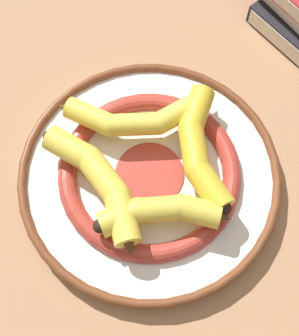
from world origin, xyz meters
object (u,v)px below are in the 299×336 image
(banana_a, at_px, (162,212))
(banana_d, at_px, (199,145))
(banana_b, at_px, (100,183))
(banana_c, at_px, (132,118))
(decorative_bowl, at_px, (150,174))

(banana_a, bearing_deg, banana_d, -122.97)
(banana_b, bearing_deg, banana_c, -58.84)
(banana_c, relative_size, banana_d, 0.98)
(banana_a, xyz_separation_m, banana_c, (0.13, -0.06, -0.00))
(banana_a, xyz_separation_m, banana_d, (0.04, -0.10, 0.00))
(decorative_bowl, xyz_separation_m, banana_d, (-0.02, -0.07, 0.04))
(banana_d, bearing_deg, banana_c, -121.17)
(banana_c, bearing_deg, banana_b, -114.83)
(banana_c, bearing_deg, decorative_bowl, -73.23)
(decorative_bowl, relative_size, banana_c, 2.15)
(decorative_bowl, height_order, banana_c, banana_c)
(banana_c, height_order, banana_d, banana_d)
(banana_a, xyz_separation_m, banana_b, (0.08, 0.03, 0.00))
(banana_a, bearing_deg, decorative_bowl, -81.03)
(decorative_bowl, xyz_separation_m, banana_a, (-0.06, 0.03, 0.03))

